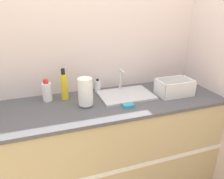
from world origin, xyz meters
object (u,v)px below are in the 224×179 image
at_px(dish_rack, 174,89).
at_px(bottle_white_spray, 47,91).
at_px(bottle_yellow, 64,86).
at_px(soap_dispenser, 98,86).
at_px(paper_towel_roll, 85,92).
at_px(sink, 126,94).

xyz_separation_m(dish_rack, bottle_white_spray, (-1.11, 0.24, 0.03)).
xyz_separation_m(dish_rack, bottle_yellow, (-0.97, 0.22, 0.07)).
distance_m(dish_rack, soap_dispenser, 0.71).
bearing_deg(paper_towel_roll, bottle_yellow, 127.09).
distance_m(paper_towel_roll, dish_rack, 0.82).
xyz_separation_m(sink, soap_dispenser, (-0.21, 0.20, 0.04)).
height_order(paper_towel_roll, dish_rack, paper_towel_roll).
distance_m(sink, paper_towel_roll, 0.41).
relative_size(dish_rack, bottle_white_spray, 1.63).
bearing_deg(bottle_white_spray, dish_rack, -11.99).
distance_m(sink, bottle_yellow, 0.55).
bearing_deg(bottle_yellow, soap_dispenser, 15.64).
relative_size(sink, bottle_yellow, 1.72).
relative_size(dish_rack, bottle_yellow, 1.14).
relative_size(paper_towel_roll, dish_rack, 0.75).
bearing_deg(paper_towel_roll, sink, 11.51).
relative_size(bottle_white_spray, soap_dispenser, 1.60).
distance_m(dish_rack, bottle_white_spray, 1.14).
bearing_deg(soap_dispenser, paper_towel_roll, -122.39).
distance_m(dish_rack, bottle_yellow, 0.99).
relative_size(paper_towel_roll, bottle_white_spray, 1.22).
xyz_separation_m(paper_towel_roll, dish_rack, (0.82, -0.03, -0.07)).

